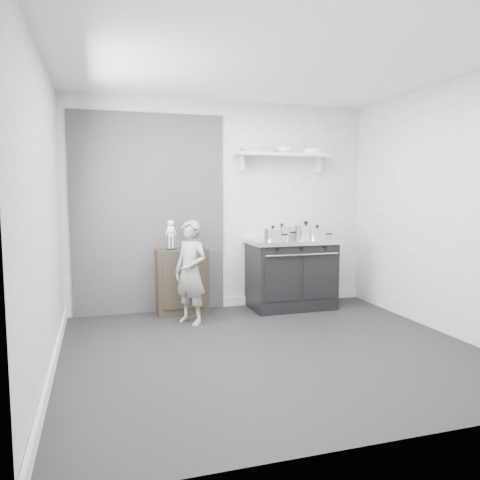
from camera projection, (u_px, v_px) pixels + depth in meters
The scene contains 15 objects.
ground at pixel (270, 349), 4.57m from camera, with size 4.00×4.00×0.00m, color black.
room_shell at pixel (257, 181), 4.51m from camera, with size 4.02×3.62×2.71m.
wall_shelf at pixel (283, 156), 6.18m from camera, with size 1.30×0.26×0.24m.
stove at pixel (291, 273), 6.17m from camera, with size 1.14×0.71×0.92m.
side_cabinet at pixel (182, 281), 5.88m from camera, with size 0.63×0.37×0.82m, color black.
child at pixel (191, 272), 5.41m from camera, with size 0.44×0.29×1.21m, color gray.
pot_front_left at pixel (273, 234), 5.93m from camera, with size 0.33×0.24×0.19m.
pot_back_left at pixel (282, 232), 6.23m from camera, with size 0.34×0.25×0.20m.
pot_back_right at pixel (306, 231), 6.28m from camera, with size 0.42×0.33×0.23m.
pot_front_right at pixel (317, 234), 6.06m from camera, with size 0.33×0.24×0.19m.
skeleton_full at pixel (171, 233), 5.78m from camera, with size 0.12×0.08×0.42m, color silver, non-canonical shape.
skeleton_torso at pixel (193, 234), 5.87m from camera, with size 0.10×0.06×0.36m, color silver, non-canonical shape.
bowl_large at pixel (253, 149), 6.05m from camera, with size 0.33×0.33×0.08m, color white.
bowl_small at pixel (284, 150), 6.17m from camera, with size 0.23×0.23×0.07m, color white.
plate_stack at pixel (313, 152), 6.29m from camera, with size 0.26×0.26×0.06m, color white.
Camera 1 is at (-1.58, -4.15, 1.54)m, focal length 35.00 mm.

